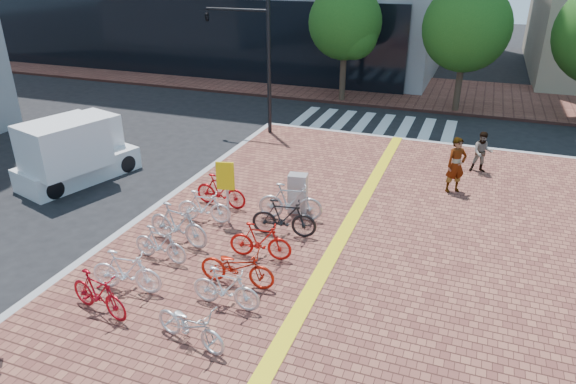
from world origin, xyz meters
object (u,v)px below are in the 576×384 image
at_px(bike_10, 284,218).
at_px(utility_box, 298,193).
at_px(bike_5, 221,191).
at_px(bike_8, 237,267).
at_px(bike_11, 290,202).
at_px(traffic_light_pole, 240,40).
at_px(bike_6, 190,325).
at_px(yellow_sign, 226,182).
at_px(bike_2, 160,244).
at_px(pedestrian_a, 456,165).
at_px(pedestrian_b, 482,152).
at_px(bike_0, 98,294).
at_px(bike_7, 226,288).
at_px(bike_9, 260,241).
at_px(bike_4, 204,207).
at_px(box_truck, 74,151).
at_px(bike_1, 126,271).
at_px(bike_3, 178,224).

height_order(bike_10, utility_box, utility_box).
relative_size(bike_5, bike_8, 0.93).
bearing_deg(bike_11, traffic_light_pole, 23.36).
bearing_deg(bike_6, yellow_sign, 29.97).
height_order(bike_2, bike_8, bike_8).
xyz_separation_m(pedestrian_a, yellow_sign, (-6.00, -4.69, 0.40)).
bearing_deg(pedestrian_b, bike_8, -126.02).
height_order(pedestrian_a, traffic_light_pole, traffic_light_pole).
xyz_separation_m(bike_0, utility_box, (2.38, 6.20, 0.10)).
height_order(bike_7, bike_9, bike_9).
bearing_deg(bike_2, bike_4, 3.50).
distance_m(bike_5, bike_6, 6.31).
xyz_separation_m(bike_2, traffic_light_pole, (-2.76, 10.85, 3.44)).
relative_size(bike_7, bike_11, 0.85).
bearing_deg(traffic_light_pole, bike_6, -69.07).
distance_m(bike_9, pedestrian_a, 7.51).
relative_size(bike_8, bike_10, 1.02).
height_order(bike_7, bike_8, bike_8).
xyz_separation_m(bike_5, bike_6, (2.35, -5.86, -0.07)).
bearing_deg(bike_8, box_truck, 60.59).
xyz_separation_m(bike_9, pedestrian_a, (4.35, 6.10, 0.44)).
distance_m(bike_4, bike_11, 2.54).
distance_m(bike_10, utility_box, 1.56).
bearing_deg(bike_4, bike_0, 171.86).
height_order(bike_1, traffic_light_pole, traffic_light_pole).
relative_size(bike_1, bike_8, 0.94).
xyz_separation_m(bike_6, bike_9, (0.01, 3.49, 0.04)).
distance_m(bike_11, traffic_light_pole, 9.70).
bearing_deg(bike_7, bike_2, 64.10).
relative_size(bike_5, bike_11, 0.91).
bearing_deg(bike_6, utility_box, 11.40).
xyz_separation_m(bike_4, yellow_sign, (0.69, 0.15, 0.84)).
bearing_deg(pedestrian_b, bike_9, -129.42).
bearing_deg(bike_0, bike_2, 10.77).
bearing_deg(bike_0, utility_box, -9.53).
xyz_separation_m(bike_1, bike_11, (2.30, 4.72, 0.05)).
bearing_deg(box_truck, bike_9, -18.36).
relative_size(bike_3, pedestrian_b, 1.30).
xyz_separation_m(bike_3, bike_7, (2.47, -2.05, -0.09)).
height_order(utility_box, yellow_sign, yellow_sign).
bearing_deg(bike_2, bike_9, -63.13).
distance_m(pedestrian_a, pedestrian_b, 2.28).
height_order(bike_0, bike_8, bike_0).
bearing_deg(bike_7, box_truck, 58.84).
xyz_separation_m(bike_4, box_truck, (-5.95, 1.49, 0.47)).
bearing_deg(bike_5, bike_10, -109.50).
height_order(yellow_sign, box_truck, box_truck).
bearing_deg(bike_1, pedestrian_a, -45.49).
relative_size(bike_7, pedestrian_a, 0.87).
xyz_separation_m(bike_9, box_truck, (-8.30, 2.75, 0.46)).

